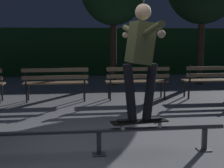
{
  "coord_description": "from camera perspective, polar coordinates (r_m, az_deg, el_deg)",
  "views": [
    {
      "loc": [
        -0.34,
        -4.37,
        1.57
      ],
      "look_at": [
        0.28,
        0.58,
        0.85
      ],
      "focal_mm": 51.35,
      "sensor_mm": 36.0,
      "label": 1
    }
  ],
  "objects": [
    {
      "name": "skateboard",
      "position": [
        4.4,
        4.92,
        -6.73
      ],
      "size": [
        0.8,
        0.31,
        0.09
      ],
      "color": "black",
      "rests_on": "grind_rail"
    },
    {
      "name": "hedge_backdrop",
      "position": [
        13.9,
        -5.72,
        5.78
      ],
      "size": [
        24.0,
        1.2,
        1.98
      ],
      "primitive_type": "cube",
      "color": "#193D1E",
      "rests_on": "ground"
    },
    {
      "name": "skateboarder",
      "position": [
        4.25,
        5.11,
        5.55
      ],
      "size": [
        0.63,
        1.4,
        1.56
      ],
      "color": "black",
      "rests_on": "skateboard"
    },
    {
      "name": "grind_rail",
      "position": [
        4.36,
        -2.35,
        -9.03
      ],
      "size": [
        3.51,
        0.18,
        0.37
      ],
      "color": "#47474C",
      "rests_on": "ground"
    },
    {
      "name": "park_bench_right_center",
      "position": [
        8.17,
        4.51,
        0.92
      ],
      "size": [
        1.6,
        0.43,
        0.88
      ],
      "color": "black",
      "rests_on": "ground"
    },
    {
      "name": "park_bench_left_center",
      "position": [
        8.02,
        -9.99,
        0.68
      ],
      "size": [
        1.6,
        0.43,
        0.88
      ],
      "color": "black",
      "rests_on": "ground"
    },
    {
      "name": "park_bench_rightmost",
      "position": [
        8.81,
        17.67,
        1.09
      ],
      "size": [
        1.6,
        0.43,
        0.88
      ],
      "color": "black",
      "rests_on": "ground"
    },
    {
      "name": "ground_plane",
      "position": [
        4.66,
        -2.56,
        -11.5
      ],
      "size": [
        90.0,
        90.0,
        0.0
      ],
      "primitive_type": "plane",
      "color": "slate"
    }
  ]
}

